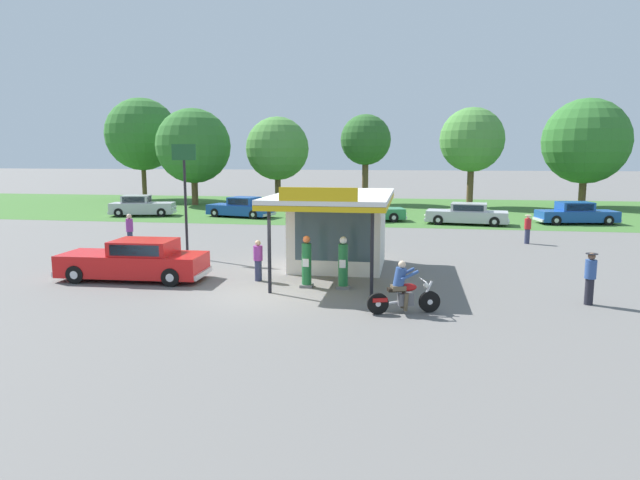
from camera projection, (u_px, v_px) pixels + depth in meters
ground_plane at (263, 294)px, 18.57m from camera, size 300.00×300.00×0.00m
grass_verge_strip at (355, 209)px, 47.82m from camera, size 120.00×24.00×0.01m
service_station_kiosk at (338, 225)px, 22.53m from camera, size 4.33×7.27×3.60m
gas_pump_nearside at (307, 264)px, 19.49m from camera, size 0.44×0.44×1.83m
gas_pump_offside at (343, 265)px, 19.28m from camera, size 0.44×0.44×1.83m
motorcycle_with_rider at (403, 292)px, 16.27m from camera, size 2.14×0.89×1.58m
featured_classic_sedan at (135, 261)px, 20.68m from camera, size 5.58×2.14×1.51m
parked_car_back_row_centre_right at (142, 206)px, 42.25m from camera, size 5.06×2.73×1.57m
parked_car_back_row_centre_left at (467, 214)px, 37.11m from camera, size 5.62×2.62×1.42m
parked_car_back_row_centre at (365, 212)px, 38.90m from camera, size 5.73×2.99×1.42m
parked_car_back_row_far_right at (241, 208)px, 41.46m from camera, size 5.36×3.10×1.50m
parked_car_back_row_left at (576, 214)px, 37.36m from camera, size 5.47×2.62×1.48m
bystander_standing_back_lot at (258, 260)px, 20.46m from camera, size 0.34×0.34×1.52m
bystander_leaning_by_kiosk at (590, 277)px, 17.18m from camera, size 0.36×0.36×1.64m
bystander_strolling_foreground at (130, 231)px, 27.24m from camera, size 0.34×0.34×1.76m
bystander_admiring_sedan at (528, 228)px, 29.03m from camera, size 0.34×0.34×1.53m
bystander_chatting_near_pumps at (323, 224)px, 30.17m from camera, size 0.34×0.34×1.73m
tree_oak_far_left at (587, 143)px, 48.69m from camera, size 7.41×7.41×9.48m
tree_oak_left at (142, 136)px, 57.24m from camera, size 7.40×7.40×10.39m
tree_oak_centre at (366, 140)px, 52.32m from camera, size 4.75×4.75×8.38m
tree_oak_far_right at (194, 147)px, 50.87m from camera, size 6.81×6.81×8.81m
tree_oak_right at (277, 149)px, 52.22m from camera, size 5.91×5.91×8.14m
tree_oak_distant_spare at (473, 141)px, 48.90m from camera, size 5.64×5.64×8.74m
roadside_pole_sign at (185, 181)px, 24.71m from camera, size 1.10×0.12×5.08m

